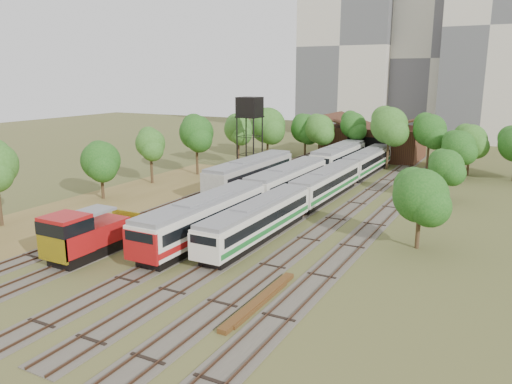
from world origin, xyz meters
The scene contains 18 objects.
ground centered at (0.00, 0.00, 0.00)m, with size 240.00×240.00×0.00m, color #475123.
dry_grass_patch centered at (-18.00, 8.00, 0.02)m, with size 14.00×60.00×0.04m, color brown.
tracks centered at (-0.67, 25.00, 0.04)m, with size 24.60×80.00×0.19m.
railcar_red_set centered at (-2.00, 14.64, 2.05)m, with size 3.13×34.58×3.87m.
railcar_green_set centered at (2.00, 25.76, 1.81)m, with size 2.77×52.07×3.42m.
railcar_rear centered at (-2.00, 41.89, 2.14)m, with size 3.27×16.08×4.05m.
shunter_locomotive centered at (-8.00, -2.35, 1.95)m, with size 3.05×8.12×3.99m.
old_grey_coach centered at (-8.00, 25.36, 2.18)m, with size 3.22×18.00×3.99m.
water_tower centered at (-13.87, 35.79, 9.43)m, with size 3.23×3.23×11.18m.
rail_pile_near centered at (8.00, -2.72, 0.16)m, with size 0.63×9.40×0.31m, color brown.
rail_pile_far centered at (8.20, -3.03, 0.12)m, with size 0.45×7.16×0.23m, color brown.
maintenance_shed centered at (-1.00, 57.98, 2.91)m, with size 16.45×11.55×7.58m.
tree_band_left centered at (-20.40, 22.68, 5.35)m, with size 7.54×66.42×8.71m.
tree_band_far centered at (3.30, 48.63, 5.92)m, with size 47.71×9.03×9.61m.
tree_band_right centered at (14.59, 29.32, 4.44)m, with size 5.23×36.61×6.87m.
tower_left centered at (-18.00, 95.00, 21.00)m, with size 22.00×16.00×42.00m, color beige.
tower_centre centered at (2.00, 100.00, 18.00)m, with size 20.00×18.00×36.00m, color beige.
tower_right centered at (14.00, 92.00, 24.00)m, with size 18.00×16.00×48.00m, color beige.
Camera 1 is at (21.76, -29.06, 14.32)m, focal length 35.00 mm.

